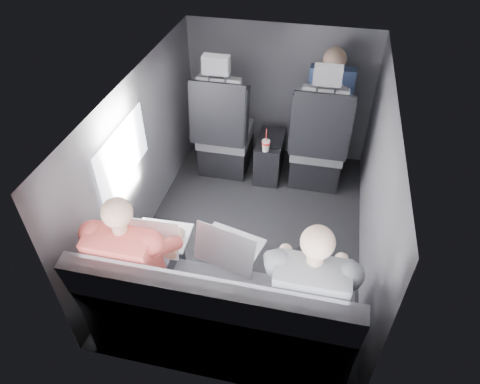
% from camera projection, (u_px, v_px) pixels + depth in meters
% --- Properties ---
extents(floor, '(2.60, 2.60, 0.00)m').
position_uv_depth(floor, '(252.00, 233.00, 3.66)').
color(floor, black).
rests_on(floor, ground).
extents(ceiling, '(2.60, 2.60, 0.00)m').
position_uv_depth(ceiling, '(256.00, 88.00, 2.79)').
color(ceiling, '#B2B2AD').
rests_on(ceiling, panel_back).
extents(panel_left, '(0.02, 2.60, 1.35)m').
position_uv_depth(panel_left, '(142.00, 156.00, 3.37)').
color(panel_left, '#56565B').
rests_on(panel_left, floor).
extents(panel_right, '(0.02, 2.60, 1.35)m').
position_uv_depth(panel_right, '(376.00, 187.00, 3.08)').
color(panel_right, '#56565B').
rests_on(panel_right, floor).
extents(panel_front, '(1.80, 0.02, 1.35)m').
position_uv_depth(panel_front, '(279.00, 93.00, 4.20)').
color(panel_front, '#56565B').
rests_on(panel_front, floor).
extents(panel_back, '(1.80, 0.02, 1.35)m').
position_uv_depth(panel_back, '(206.00, 316.00, 2.25)').
color(panel_back, '#56565B').
rests_on(panel_back, floor).
extents(side_window, '(0.02, 0.75, 0.42)m').
position_uv_depth(side_window, '(123.00, 154.00, 3.00)').
color(side_window, white).
rests_on(side_window, panel_left).
extents(seatbelt, '(0.35, 0.11, 0.59)m').
position_uv_depth(seatbelt, '(322.00, 118.00, 3.57)').
color(seatbelt, black).
rests_on(seatbelt, front_seat_right).
extents(front_seat_left, '(0.52, 0.58, 1.26)m').
position_uv_depth(front_seat_left, '(224.00, 136.00, 4.10)').
color(front_seat_left, black).
rests_on(front_seat_left, floor).
extents(front_seat_right, '(0.52, 0.58, 1.26)m').
position_uv_depth(front_seat_right, '(318.00, 147.00, 3.95)').
color(front_seat_right, black).
rests_on(front_seat_right, floor).
extents(center_console, '(0.24, 0.48, 0.41)m').
position_uv_depth(center_console, '(270.00, 156.00, 4.19)').
color(center_console, black).
rests_on(center_console, floor).
extents(rear_bench, '(1.60, 0.57, 0.92)m').
position_uv_depth(rear_bench, '(220.00, 318.00, 2.67)').
color(rear_bench, '#5B5A5F').
rests_on(rear_bench, floor).
extents(soda_cup, '(0.08, 0.08, 0.23)m').
position_uv_depth(soda_cup, '(266.00, 145.00, 3.87)').
color(soda_cup, white).
rests_on(soda_cup, center_console).
extents(laptop_white, '(0.37, 0.35, 0.27)m').
position_uv_depth(laptop_white, '(158.00, 236.00, 2.75)').
color(laptop_white, white).
rests_on(laptop_white, passenger_rear_left).
extents(laptop_silver, '(0.45, 0.44, 0.28)m').
position_uv_depth(laptop_silver, '(228.00, 246.00, 2.68)').
color(laptop_silver, '#B1B1B6').
rests_on(laptop_silver, rear_bench).
extents(laptop_black, '(0.33, 0.31, 0.22)m').
position_uv_depth(laptop_black, '(318.00, 267.00, 2.56)').
color(laptop_black, black).
rests_on(laptop_black, passenger_rear_right).
extents(passenger_rear_left, '(0.48, 0.60, 1.19)m').
position_uv_depth(passenger_rear_left, '(139.00, 260.00, 2.63)').
color(passenger_rear_left, '#343439').
rests_on(passenger_rear_left, rear_bench).
extents(passenger_rear_right, '(0.49, 0.61, 1.20)m').
position_uv_depth(passenger_rear_right, '(309.00, 289.00, 2.45)').
color(passenger_rear_right, navy).
rests_on(passenger_rear_right, rear_bench).
extents(passenger_front_right, '(0.40, 0.40, 0.81)m').
position_uv_depth(passenger_front_right, '(329.00, 100.00, 3.92)').
color(passenger_front_right, navy).
rests_on(passenger_front_right, front_seat_right).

